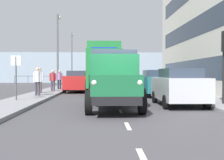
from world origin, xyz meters
The scene contains 18 objects.
ground_plane centered at (0.00, -10.76, 0.00)m, with size 80.00×80.00×0.00m, color #423F44.
sidewalk_left centered at (-4.82, -10.76, 0.07)m, with size 2.15×41.42×0.15m, color gray.
sidewalk_right centered at (4.82, -10.76, 0.07)m, with size 2.15×41.42×0.15m, color gray.
road_centreline_markings centered at (0.00, -9.69, 0.00)m, with size 0.12×36.25×0.01m.
sea_horizon centered at (0.00, -34.47, 2.50)m, with size 80.00×0.80×5.00m, color #8C9EAD.
seawall_railing centered at (0.00, -30.87, 0.92)m, with size 28.08×0.08×1.20m.
truck_vintage_green centered at (0.25, -1.07, 1.18)m, with size 2.17×5.64×2.43m.
lorry_cargo_green centered at (0.59, -11.33, 2.08)m, with size 2.58×8.20×3.87m.
car_silver_kerbside_near centered at (-2.80, -2.32, 0.89)m, with size 1.92×3.83×1.72m.
car_teal_kerbside_1 centered at (-2.80, -7.69, 0.89)m, with size 1.83×4.07×1.72m.
car_red_oppositeside_0 centered at (2.80, -11.83, 0.90)m, with size 1.81×4.44×1.72m.
pedestrian_couple_b centered at (4.67, -6.53, 1.16)m, with size 0.53×0.34×1.72m.
pedestrian_in_dark_coat centered at (5.04, -8.61, 1.19)m, with size 0.53×0.34×1.76m.
pedestrian_strolling centered at (4.57, -10.99, 1.10)m, with size 0.53×0.34×1.62m.
pedestrian_couple_a centered at (4.43, -13.30, 1.12)m, with size 0.53×0.34×1.65m.
lamp_post_promenade centered at (4.64, -13.76, 4.04)m, with size 0.32×1.14×6.54m.
lamp_post_far centered at (4.82, -26.12, 4.16)m, with size 0.32×1.14×6.77m.
street_sign centered at (5.08, -3.77, 1.68)m, with size 0.50×0.07×2.25m.
Camera 1 is at (0.71, 9.85, 1.49)m, focal length 42.77 mm.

